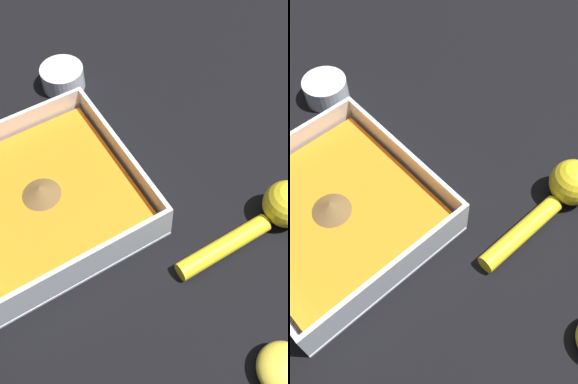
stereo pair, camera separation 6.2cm
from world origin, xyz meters
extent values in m
plane|color=black|center=(0.00, 0.00, 0.00)|extent=(4.00, 4.00, 0.00)
cube|color=silver|center=(0.01, 0.05, 0.00)|extent=(0.26, 0.26, 0.01)
cube|color=silver|center=(0.01, -0.08, 0.04)|extent=(0.26, 0.01, 0.06)
cube|color=silver|center=(0.14, 0.05, 0.04)|extent=(0.01, 0.24, 0.06)
cube|color=silver|center=(-0.11, 0.05, 0.04)|extent=(0.01, 0.24, 0.06)
cube|color=orange|center=(0.01, 0.05, 0.02)|extent=(0.24, 0.24, 0.03)
cone|color=brown|center=(0.01, 0.05, 0.04)|extent=(0.05, 0.05, 0.02)
cylinder|color=silver|center=(0.22, -0.08, 0.02)|extent=(0.07, 0.07, 0.04)
cylinder|color=brown|center=(0.22, -0.08, 0.01)|extent=(0.06, 0.06, 0.02)
sphere|color=yellow|center=(-0.17, -0.23, 0.03)|extent=(0.06, 0.06, 0.06)
cylinder|color=yellow|center=(-0.17, -0.13, 0.01)|extent=(0.03, 0.14, 0.03)
ellipsoid|color=yellow|center=(-0.33, -0.09, 0.02)|extent=(0.06, 0.06, 0.03)
camera|label=1|loc=(-0.34, 0.10, 0.55)|focal=42.00mm
camera|label=2|loc=(-0.30, 0.15, 0.55)|focal=42.00mm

